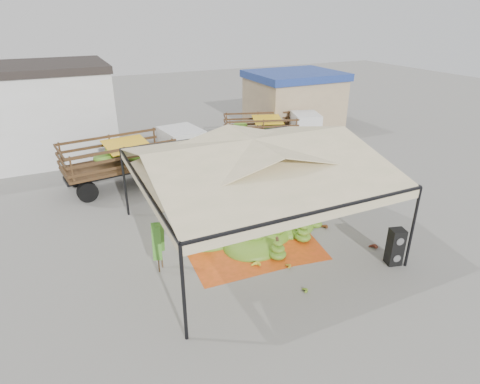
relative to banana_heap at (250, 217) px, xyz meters
name	(u,v)px	position (x,y,z in m)	size (l,w,h in m)	color
ground	(252,237)	(-0.17, -0.46, -0.63)	(90.00, 90.00, 0.00)	slate
canopy_tent	(253,158)	(-0.17, -0.46, 2.67)	(8.10, 8.10, 4.00)	black
building_tan	(294,100)	(9.83, 12.54, 1.44)	(6.30, 5.30, 4.10)	tan
tarp_left	(241,245)	(-0.82, -0.81, -0.63)	(4.14, 3.95, 0.01)	#E24C15
tarp_right	(268,240)	(0.29, -0.92, -0.63)	(3.61, 3.79, 0.01)	#D84414
banana_heap	(250,217)	(0.00, 0.00, 0.00)	(5.89, 4.84, 1.26)	#487418
hand_yellow_a	(286,266)	(-0.01, -2.81, -0.54)	(0.42, 0.34, 0.19)	#B38923
hand_yellow_b	(256,265)	(-0.96, -2.33, -0.52)	(0.47, 0.39, 0.21)	gold
hand_red_a	(373,247)	(3.53, -3.15, -0.52)	(0.49, 0.40, 0.22)	#512712
hand_red_b	(323,227)	(2.77, -1.12, -0.53)	(0.47, 0.38, 0.21)	#5F2E15
hand_green	(303,290)	(-0.22, -4.16, -0.54)	(0.39, 0.32, 0.18)	#497117
hanging_bunches	(297,161)	(2.13, 0.16, 1.99)	(3.24, 0.24, 0.20)	#43841B
speaker_stack	(395,247)	(3.53, -4.16, 0.05)	(0.58, 0.54, 1.36)	black
banana_leaves	(162,265)	(-3.87, -0.81, -0.63)	(0.96, 1.36, 3.70)	#39771F
vendor	(234,163)	(1.60, 5.11, 0.32)	(0.69, 0.45, 1.90)	gray
truck_left	(141,153)	(-2.68, 7.13, 0.86)	(7.28, 3.31, 2.41)	#4C3019
truck_right	(276,127)	(6.48, 9.28, 0.65)	(6.38, 3.81, 2.07)	#4F331A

